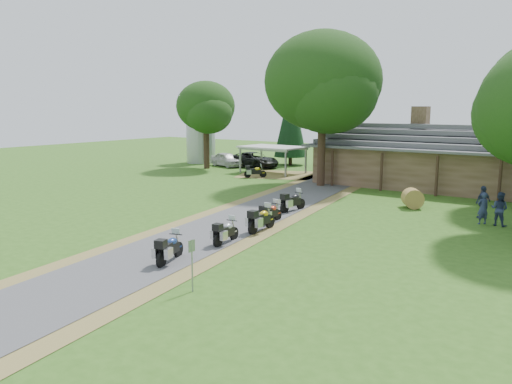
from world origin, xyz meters
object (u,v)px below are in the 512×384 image
Objects in this scene: motorcycle_row_a at (170,247)px; hay_bale at (413,198)px; car_dark_suv at (254,156)px; lodge at (454,156)px; carport at (273,160)px; silo at (201,134)px; car_white_sedan at (227,158)px; motorcycle_row_c at (262,218)px; motorcycle_row_d at (271,212)px; motorcycle_row_e at (293,200)px; motorcycle_carport_a at (255,171)px; motorcycle_row_b at (226,231)px.

motorcycle_row_a is 17.04m from hay_bale.
car_dark_suv reaches higher than motorcycle_row_a.
carport is at bearing -177.99° from lodge.
motorcycle_row_a is at bearing -50.88° from silo.
car_white_sedan is 25.17m from hay_bale.
hay_bale is (22.84, -10.55, -0.33)m from car_white_sedan.
silo is at bearing 169.12° from carport.
car_dark_suv reaches higher than hay_bale.
lodge is 27.63m from silo.
motorcycle_row_c is at bearing -119.24° from car_white_sedan.
silo reaches higher than motorcycle_row_c.
motorcycle_row_d is at bearing -54.11° from carport.
motorcycle_row_e is 1.09× the size of motorcycle_carport_a.
motorcycle_row_c reaches higher than motorcycle_row_a.
car_dark_suv is 3.48× the size of motorcycle_row_b.
carport is at bearing 150.84° from hay_bale.
silo is at bearing 93.53° from car_white_sedan.
motorcycle_row_e is at bearing -89.58° from motorcycle_carport_a.
motorcycle_row_e is at bearing -137.34° from hay_bale.
motorcycle_row_d reaches higher than hay_bale.
car_white_sedan is 32.63m from motorcycle_row_a.
hay_bale is (27.49, -11.84, -2.65)m from silo.
motorcycle_row_d is (-0.45, 8.06, -0.03)m from motorcycle_row_a.
car_white_sedan is 2.92m from car_dark_suv.
motorcycle_row_a is (18.34, -26.98, -0.30)m from car_white_sedan.
motorcycle_row_e is (-1.16, 7.88, 0.05)m from motorcycle_row_b.
motorcycle_row_c is (0.18, 6.25, 0.05)m from motorcycle_row_a.
motorcycle_row_b is 4.64m from motorcycle_row_d.
carport is 2.95× the size of motorcycle_row_c.
car_dark_suv is 32.09m from motorcycle_row_a.
motorcycle_row_a is (-4.54, -25.97, -1.82)m from lodge.
lodge is 10.87× the size of motorcycle_row_c.
carport is 3.32× the size of motorcycle_row_d.
silo reaches higher than car_white_sedan.
car_white_sedan reaches higher than motorcycle_row_b.
motorcycle_row_b is at bearing 177.98° from motorcycle_row_c.
car_dark_suv is at bearing 35.05° from motorcycle_row_c.
motorcycle_row_d is at bearing -161.16° from motorcycle_row_e.
motorcycle_row_b is 1.47× the size of hay_bale.
motorcycle_carport_a is (0.47, -3.57, -0.66)m from carport.
motorcycle_carport_a is 1.47× the size of hay_bale.
car_dark_suv reaches higher than motorcycle_row_d.
motorcycle_row_c is at bearing -157.69° from motorcycle_row_e.
motorcycle_row_d is (-0.64, 1.81, -0.07)m from motorcycle_row_c.
motorcycle_row_a is (11.58, -25.40, -0.63)m from carport.
carport reaches higher than motorcycle_row_e.
silo is at bearing 108.16° from motorcycle_carport_a.
car_dark_suv is at bearing 12.18° from motorcycle_row_a.
motorcycle_row_b is (15.76, -24.56, -0.57)m from car_dark_suv.
motorcycle_row_b is 7.97m from motorcycle_row_e.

